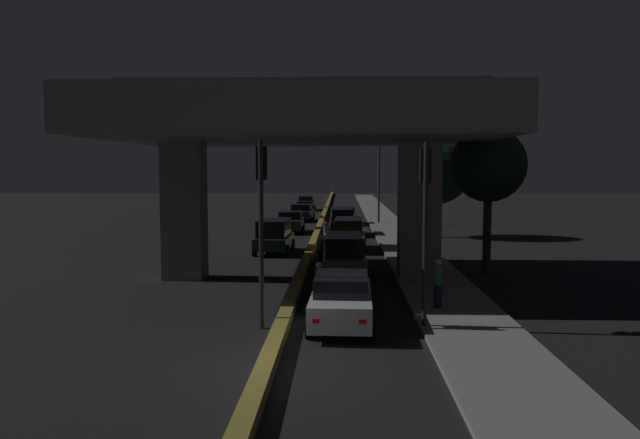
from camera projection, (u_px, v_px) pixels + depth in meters
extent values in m
plane|color=black|center=(268.00, 370.00, 14.34)|extent=(200.00, 200.00, 0.00)
cube|color=olive|center=(320.00, 225.00, 49.19)|extent=(0.41, 126.00, 0.33)
cube|color=gray|center=(396.00, 236.00, 42.04)|extent=(2.87, 126.00, 0.13)
cube|color=gray|center=(184.00, 210.00, 26.04)|extent=(1.65, 1.45, 5.73)
cube|color=gray|center=(419.00, 211.00, 25.70)|extent=(1.65, 1.45, 5.73)
cube|color=gray|center=(301.00, 121.00, 25.56)|extent=(15.43, 12.40, 1.68)
cube|color=#333335|center=(301.00, 89.00, 25.45)|extent=(15.43, 0.40, 0.90)
cylinder|color=black|center=(261.00, 235.00, 17.80)|extent=(0.14, 0.14, 5.45)
cube|color=black|center=(261.00, 163.00, 17.81)|extent=(0.30, 0.28, 0.95)
sphere|color=red|center=(262.00, 153.00, 17.93)|extent=(0.18, 0.18, 0.18)
sphere|color=black|center=(262.00, 163.00, 17.96)|extent=(0.18, 0.18, 0.18)
sphere|color=black|center=(262.00, 173.00, 17.98)|extent=(0.18, 0.18, 0.18)
cylinder|color=black|center=(425.00, 237.00, 17.64)|extent=(0.14, 0.14, 5.36)
cube|color=black|center=(425.00, 166.00, 17.65)|extent=(0.30, 0.28, 0.95)
sphere|color=red|center=(425.00, 156.00, 17.78)|extent=(0.18, 0.18, 0.18)
sphere|color=black|center=(425.00, 166.00, 17.80)|extent=(0.18, 0.18, 0.18)
sphere|color=black|center=(424.00, 176.00, 17.83)|extent=(0.18, 0.18, 0.18)
cylinder|color=#2D2D30|center=(379.00, 172.00, 51.21)|extent=(0.18, 0.18, 8.62)
cylinder|color=#2D2D30|center=(367.00, 121.00, 50.90)|extent=(2.02, 0.10, 0.10)
ellipsoid|color=#F2B759|center=(355.00, 122.00, 50.94)|extent=(0.56, 0.32, 0.24)
cube|color=silver|center=(342.00, 303.00, 18.39)|extent=(1.85, 4.75, 0.71)
cube|color=black|center=(341.00, 284.00, 18.10)|extent=(1.57, 2.30, 0.53)
cylinder|color=black|center=(317.00, 303.00, 20.01)|extent=(0.22, 0.61, 0.61)
cylinder|color=black|center=(369.00, 304.00, 19.91)|extent=(0.22, 0.61, 0.61)
cylinder|color=black|center=(309.00, 328.00, 16.93)|extent=(0.22, 0.61, 0.61)
cylinder|color=black|center=(371.00, 329.00, 16.82)|extent=(0.22, 0.61, 0.61)
cube|color=red|center=(316.00, 321.00, 16.08)|extent=(0.18, 0.04, 0.11)
cube|color=red|center=(362.00, 322.00, 16.00)|extent=(0.18, 0.04, 0.11)
cube|color=#515459|center=(344.00, 261.00, 26.50)|extent=(1.85, 4.47, 0.67)
cube|color=black|center=(344.00, 244.00, 26.55)|extent=(1.62, 3.22, 0.78)
cylinder|color=black|center=(324.00, 264.00, 28.00)|extent=(0.21, 0.68, 0.68)
cylinder|color=black|center=(362.00, 264.00, 27.98)|extent=(0.21, 0.68, 0.68)
cylinder|color=black|center=(323.00, 275.00, 25.08)|extent=(0.21, 0.68, 0.68)
cylinder|color=black|center=(366.00, 275.00, 25.06)|extent=(0.21, 0.68, 0.68)
cube|color=red|center=(329.00, 269.00, 24.29)|extent=(0.18, 0.03, 0.11)
cube|color=red|center=(361.00, 269.00, 24.27)|extent=(0.18, 0.03, 0.11)
cube|color=gold|center=(349.00, 239.00, 35.17)|extent=(1.94, 4.56, 0.61)
cube|color=black|center=(349.00, 226.00, 35.23)|extent=(1.68, 3.30, 0.82)
cylinder|color=black|center=(335.00, 241.00, 36.74)|extent=(0.23, 0.71, 0.70)
cylinder|color=black|center=(364.00, 241.00, 36.61)|extent=(0.23, 0.71, 0.70)
cylinder|color=black|center=(332.00, 247.00, 33.79)|extent=(0.23, 0.71, 0.70)
cylinder|color=black|center=(364.00, 247.00, 33.66)|extent=(0.23, 0.71, 0.70)
cube|color=red|center=(336.00, 243.00, 32.97)|extent=(0.18, 0.04, 0.11)
cube|color=red|center=(359.00, 243.00, 32.88)|extent=(0.18, 0.04, 0.11)
cube|color=black|center=(342.00, 225.00, 42.95)|extent=(1.82, 4.01, 0.72)
cube|color=black|center=(342.00, 214.00, 42.98)|extent=(1.57, 2.90, 0.80)
cylinder|color=black|center=(330.00, 229.00, 44.27)|extent=(0.23, 0.65, 0.64)
cylinder|color=black|center=(352.00, 229.00, 44.28)|extent=(0.23, 0.65, 0.64)
cylinder|color=black|center=(330.00, 232.00, 41.68)|extent=(0.23, 0.65, 0.64)
cylinder|color=black|center=(355.00, 232.00, 41.69)|extent=(0.23, 0.65, 0.64)
cube|color=red|center=(334.00, 228.00, 40.97)|extent=(0.18, 0.04, 0.11)
cube|color=red|center=(352.00, 228.00, 40.97)|extent=(0.18, 0.04, 0.11)
cube|color=#515459|center=(345.00, 217.00, 51.40)|extent=(1.73, 4.40, 0.58)
cube|color=black|center=(345.00, 210.00, 51.25)|extent=(1.49, 1.77, 0.52)
cylinder|color=black|center=(335.00, 219.00, 52.87)|extent=(0.21, 0.65, 0.65)
cylinder|color=black|center=(354.00, 219.00, 52.85)|extent=(0.21, 0.65, 0.65)
cylinder|color=black|center=(336.00, 222.00, 50.00)|extent=(0.21, 0.65, 0.65)
cylinder|color=black|center=(356.00, 222.00, 49.97)|extent=(0.21, 0.65, 0.65)
cube|color=red|center=(339.00, 218.00, 49.22)|extent=(0.18, 0.03, 0.11)
cube|color=red|center=(353.00, 218.00, 49.20)|extent=(0.18, 0.03, 0.11)
cube|color=black|center=(274.00, 242.00, 33.96)|extent=(1.87, 4.25, 0.63)
cube|color=black|center=(274.00, 228.00, 33.79)|extent=(1.62, 3.07, 0.91)
cylinder|color=black|center=(287.00, 251.00, 32.56)|extent=(0.22, 0.63, 0.62)
cylinder|color=black|center=(255.00, 250.00, 32.67)|extent=(0.22, 0.63, 0.62)
cylinder|color=black|center=(293.00, 244.00, 35.31)|extent=(0.22, 0.63, 0.62)
cylinder|color=black|center=(263.00, 244.00, 35.42)|extent=(0.22, 0.63, 0.62)
cube|color=white|center=(290.00, 239.00, 36.03)|extent=(0.18, 0.04, 0.11)
cube|color=white|center=(269.00, 239.00, 36.11)|extent=(0.18, 0.04, 0.11)
cube|color=black|center=(290.00, 224.00, 44.60)|extent=(1.85, 4.10, 0.67)
cube|color=black|center=(290.00, 215.00, 44.75)|extent=(1.60, 1.98, 0.53)
cylinder|color=black|center=(302.00, 230.00, 43.27)|extent=(0.21, 0.61, 0.61)
cylinder|color=black|center=(276.00, 230.00, 43.31)|extent=(0.21, 0.61, 0.61)
cylinder|color=black|center=(303.00, 227.00, 45.95)|extent=(0.21, 0.61, 0.61)
cylinder|color=black|center=(280.00, 227.00, 45.98)|extent=(0.21, 0.61, 0.61)
cube|color=white|center=(300.00, 223.00, 46.63)|extent=(0.18, 0.03, 0.11)
cube|color=white|center=(284.00, 223.00, 46.66)|extent=(0.18, 0.03, 0.11)
cube|color=#141938|center=(301.00, 214.00, 54.42)|extent=(2.09, 4.46, 0.59)
cube|color=black|center=(301.00, 207.00, 54.48)|extent=(1.74, 1.83, 0.54)
cylinder|color=black|center=(310.00, 219.00, 52.93)|extent=(0.23, 0.68, 0.67)
cylinder|color=black|center=(289.00, 218.00, 53.09)|extent=(0.23, 0.68, 0.67)
cylinder|color=black|center=(313.00, 216.00, 55.80)|extent=(0.23, 0.68, 0.67)
cylinder|color=black|center=(293.00, 216.00, 55.95)|extent=(0.23, 0.68, 0.67)
cube|color=white|center=(311.00, 213.00, 56.55)|extent=(0.18, 0.04, 0.11)
cube|color=white|center=(297.00, 213.00, 56.66)|extent=(0.18, 0.04, 0.11)
cube|color=black|center=(306.00, 204.00, 68.29)|extent=(1.81, 4.21, 0.77)
cube|color=black|center=(307.00, 198.00, 68.44)|extent=(1.55, 2.04, 0.46)
cylinder|color=black|center=(313.00, 208.00, 66.90)|extent=(0.22, 0.61, 0.60)
cylinder|color=black|center=(298.00, 208.00, 67.00)|extent=(0.22, 0.61, 0.60)
cylinder|color=black|center=(315.00, 207.00, 69.64)|extent=(0.22, 0.61, 0.60)
cylinder|color=black|center=(300.00, 207.00, 69.74)|extent=(0.22, 0.61, 0.60)
cube|color=white|center=(313.00, 204.00, 70.34)|extent=(0.18, 0.03, 0.11)
cube|color=white|center=(303.00, 204.00, 70.41)|extent=(0.18, 0.03, 0.11)
cylinder|color=black|center=(320.00, 289.00, 22.33)|extent=(0.10, 0.58, 0.58)
cylinder|color=black|center=(318.00, 296.00, 21.12)|extent=(0.12, 0.58, 0.58)
cube|color=navy|center=(319.00, 287.00, 21.70)|extent=(0.28, 0.93, 0.32)
cylinder|color=#3F3F44|center=(319.00, 275.00, 21.67)|extent=(0.33, 0.33, 0.46)
sphere|color=silver|center=(319.00, 265.00, 21.64)|extent=(0.24, 0.24, 0.24)
cube|color=red|center=(318.00, 290.00, 21.05)|extent=(0.08, 0.03, 0.08)
cylinder|color=black|center=(322.00, 255.00, 31.03)|extent=(0.12, 0.57, 0.56)
cylinder|color=black|center=(320.00, 259.00, 29.82)|extent=(0.14, 0.57, 0.56)
cube|color=black|center=(321.00, 253.00, 30.41)|extent=(0.30, 0.94, 0.32)
cylinder|color=#26593F|center=(321.00, 245.00, 30.37)|extent=(0.34, 0.34, 0.47)
sphere|color=silver|center=(321.00, 237.00, 30.34)|extent=(0.24, 0.24, 0.24)
cube|color=red|center=(320.00, 255.00, 29.75)|extent=(0.08, 0.04, 0.08)
cylinder|color=black|center=(326.00, 239.00, 38.01)|extent=(0.08, 0.63, 0.63)
cylinder|color=black|center=(326.00, 241.00, 36.65)|extent=(0.10, 0.63, 0.63)
cube|color=silver|center=(326.00, 236.00, 37.31)|extent=(0.25, 1.04, 0.32)
cylinder|color=navy|center=(326.00, 230.00, 37.28)|extent=(0.32, 0.32, 0.52)
sphere|color=#B21919|center=(326.00, 223.00, 37.25)|extent=(0.24, 0.24, 0.24)
cube|color=red|center=(326.00, 238.00, 36.58)|extent=(0.08, 0.03, 0.08)
cylinder|color=black|center=(438.00, 296.00, 20.11)|extent=(0.26, 0.26, 0.76)
cylinder|color=#26593F|center=(438.00, 275.00, 20.05)|extent=(0.30, 0.30, 0.63)
sphere|color=tan|center=(438.00, 262.00, 20.02)|extent=(0.20, 0.20, 0.20)
cylinder|color=#38281C|center=(487.00, 234.00, 27.02)|extent=(0.36, 0.36, 3.56)
sphere|color=black|center=(489.00, 165.00, 26.77)|extent=(3.24, 3.24, 3.24)
cylinder|color=#38281C|center=(436.00, 217.00, 41.59)|extent=(0.47, 0.47, 2.78)
sphere|color=black|center=(437.00, 170.00, 41.33)|extent=(4.55, 4.55, 4.55)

